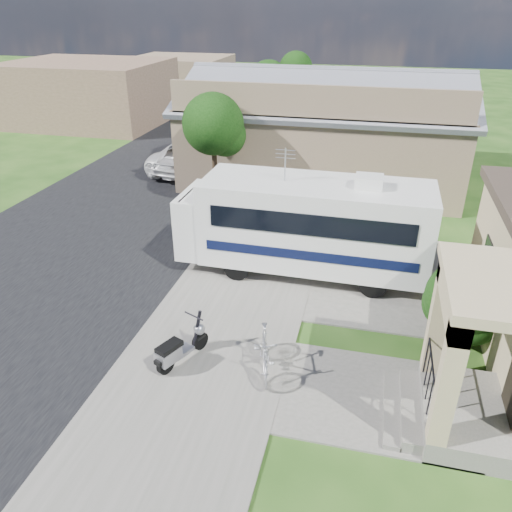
% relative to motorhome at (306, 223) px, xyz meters
% --- Properties ---
extents(ground, '(120.00, 120.00, 0.00)m').
position_rel_motorhome_xyz_m(ground, '(-0.61, -4.29, -1.66)').
color(ground, '#1C4111').
extents(street_slab, '(9.00, 80.00, 0.02)m').
position_rel_motorhome_xyz_m(street_slab, '(-8.11, 5.71, -1.65)').
color(street_slab, black).
rests_on(street_slab, ground).
extents(sidewalk_slab, '(4.00, 80.00, 0.06)m').
position_rel_motorhome_xyz_m(sidewalk_slab, '(-1.61, 5.71, -1.63)').
color(sidewalk_slab, '#626058').
rests_on(sidewalk_slab, ground).
extents(driveway_slab, '(7.00, 6.00, 0.05)m').
position_rel_motorhome_xyz_m(driveway_slab, '(0.89, 0.21, -1.63)').
color(driveway_slab, '#626058').
rests_on(driveway_slab, ground).
extents(walk_slab, '(4.00, 3.00, 0.05)m').
position_rel_motorhome_xyz_m(walk_slab, '(2.39, -5.29, -1.63)').
color(walk_slab, '#626058').
rests_on(walk_slab, ground).
extents(warehouse, '(12.50, 8.40, 5.04)m').
position_rel_motorhome_xyz_m(warehouse, '(-0.61, 9.68, 0.33)').
color(warehouse, '#7F674F').
rests_on(warehouse, ground).
extents(distant_bldg_far, '(10.00, 8.00, 4.00)m').
position_rel_motorhome_xyz_m(distant_bldg_far, '(-17.61, 17.71, 0.34)').
color(distant_bldg_far, brown).
rests_on(distant_bldg_far, ground).
extents(distant_bldg_near, '(8.00, 7.00, 3.20)m').
position_rel_motorhome_xyz_m(distant_bldg_near, '(-15.61, 29.71, -0.06)').
color(distant_bldg_near, '#7F674F').
rests_on(distant_bldg_near, ground).
extents(street_tree_a, '(2.44, 2.40, 4.58)m').
position_rel_motorhome_xyz_m(street_tree_a, '(-4.30, 4.76, 1.59)').
color(street_tree_a, black).
rests_on(street_tree_a, ground).
extents(street_tree_b, '(2.44, 2.40, 4.73)m').
position_rel_motorhome_xyz_m(street_tree_b, '(-4.30, 14.76, 1.73)').
color(street_tree_b, black).
rests_on(street_tree_b, ground).
extents(street_tree_c, '(2.44, 2.40, 4.42)m').
position_rel_motorhome_xyz_m(street_tree_c, '(-4.30, 23.76, 1.45)').
color(street_tree_c, black).
rests_on(street_tree_c, ground).
extents(motorhome, '(7.56, 2.53, 3.86)m').
position_rel_motorhome_xyz_m(motorhome, '(0.00, 0.00, 0.00)').
color(motorhome, silver).
rests_on(motorhome, ground).
extents(shrub, '(2.15, 2.06, 2.64)m').
position_rel_motorhome_xyz_m(shrub, '(4.39, -2.67, -0.31)').
color(shrub, black).
rests_on(shrub, ground).
extents(scooter, '(0.90, 1.54, 1.07)m').
position_rel_motorhome_xyz_m(scooter, '(-2.11, -5.20, -1.18)').
color(scooter, black).
rests_on(scooter, ground).
extents(bicycle, '(0.94, 1.86, 1.07)m').
position_rel_motorhome_xyz_m(bicycle, '(-0.12, -4.99, -1.12)').
color(bicycle, '#A2A2AA').
rests_on(bicycle, ground).
extents(pickup_truck, '(3.54, 6.11, 1.60)m').
position_rel_motorhome_xyz_m(pickup_truck, '(-6.87, 9.18, -0.86)').
color(pickup_truck, white).
rests_on(pickup_truck, ground).
extents(van, '(3.48, 6.81, 1.89)m').
position_rel_motorhome_xyz_m(van, '(-7.14, 16.23, -0.71)').
color(van, white).
rests_on(van, ground).
extents(garden_hose, '(0.43, 0.43, 0.19)m').
position_rel_motorhome_xyz_m(garden_hose, '(3.19, -4.70, -1.56)').
color(garden_hose, '#13621C').
rests_on(garden_hose, ground).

